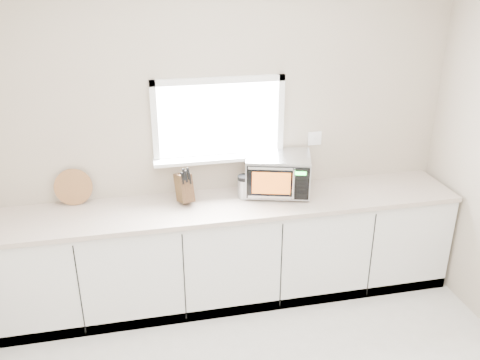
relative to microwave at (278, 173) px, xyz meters
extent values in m
cube|color=#B7A992|center=(-0.47, 0.20, 0.25)|extent=(4.00, 0.02, 2.70)
cube|color=white|center=(-0.47, 0.18, 0.45)|extent=(1.00, 0.02, 0.60)
cube|color=white|center=(-0.47, 0.12, 0.13)|extent=(1.12, 0.16, 0.03)
cube|color=white|center=(-0.47, 0.17, 0.78)|extent=(1.10, 0.04, 0.05)
cube|color=white|center=(-0.47, 0.17, 0.13)|extent=(1.10, 0.04, 0.05)
cube|color=white|center=(-0.99, 0.17, 0.45)|extent=(0.05, 0.04, 0.70)
cube|color=white|center=(0.06, 0.17, 0.45)|extent=(0.05, 0.04, 0.70)
cube|color=white|center=(0.38, 0.19, 0.22)|extent=(0.12, 0.01, 0.12)
cube|color=silver|center=(-0.47, -0.10, -0.66)|extent=(3.92, 0.60, 0.88)
cube|color=beige|center=(-0.47, -0.11, -0.20)|extent=(3.92, 0.64, 0.04)
cylinder|color=black|center=(-0.26, -0.08, -0.17)|extent=(0.03, 0.03, 0.02)
cylinder|color=black|center=(-0.17, 0.22, -0.17)|extent=(0.03, 0.03, 0.02)
cylinder|color=black|center=(0.17, -0.21, -0.17)|extent=(0.03, 0.03, 0.02)
cylinder|color=black|center=(0.26, 0.10, -0.17)|extent=(0.03, 0.03, 0.02)
cube|color=#A9ABB0|center=(0.00, 0.01, 0.00)|extent=(0.62, 0.53, 0.32)
cube|color=black|center=(-0.06, -0.19, 0.00)|extent=(0.49, 0.15, 0.28)
cube|color=orange|center=(-0.11, -0.18, 0.00)|extent=(0.30, 0.09, 0.19)
cylinder|color=silver|center=(0.06, -0.25, 0.00)|extent=(0.02, 0.02, 0.25)
cube|color=black|center=(0.11, -0.25, 0.00)|extent=(0.12, 0.04, 0.27)
cube|color=#19FF33|center=(0.11, -0.25, 0.09)|extent=(0.09, 0.03, 0.03)
cube|color=silver|center=(0.00, 0.01, 0.16)|extent=(0.62, 0.53, 0.01)
cube|color=#4F371C|center=(-0.80, -0.03, -0.05)|extent=(0.16, 0.24, 0.26)
cube|color=black|center=(-0.82, -0.09, 0.06)|extent=(0.03, 0.05, 0.10)
cube|color=black|center=(-0.79, -0.08, 0.07)|extent=(0.03, 0.05, 0.10)
cube|color=black|center=(-0.76, -0.07, 0.05)|extent=(0.03, 0.05, 0.10)
cube|color=black|center=(-0.80, -0.08, 0.09)|extent=(0.03, 0.05, 0.10)
cube|color=black|center=(-0.77, -0.07, 0.09)|extent=(0.03, 0.05, 0.10)
cylinder|color=olive|center=(-1.68, 0.14, -0.03)|extent=(0.30, 0.07, 0.30)
cylinder|color=#A9ABB0|center=(-0.30, -0.04, -0.10)|extent=(0.12, 0.12, 0.16)
cylinder|color=black|center=(-0.30, -0.04, 0.00)|extent=(0.12, 0.12, 0.04)
camera|label=1|loc=(-1.15, -3.80, 1.65)|focal=38.00mm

